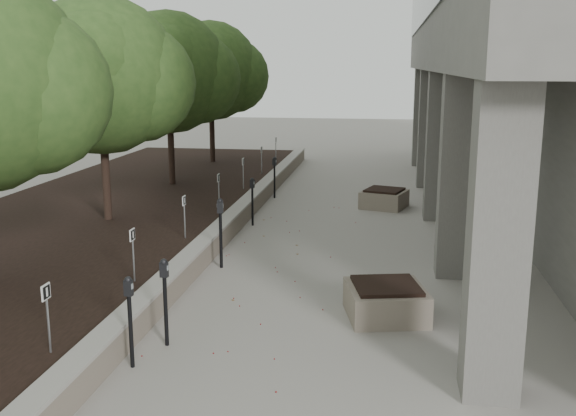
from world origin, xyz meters
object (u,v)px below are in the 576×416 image
Objects in this scene: parking_meter_4 at (252,202)px; parking_meter_5 at (275,177)px; crabapple_tree_4 at (169,98)px; planter_back at (384,198)px; parking_meter_3 at (221,233)px; crabapple_tree_5 at (211,92)px; parking_meter_1 at (130,322)px; planter_front at (386,300)px; crabapple_tree_3 at (102,109)px; parking_meter_2 at (165,302)px.

parking_meter_4 is 3.68m from parking_meter_5.
planter_back is at bearing -6.27° from crabapple_tree_4.
parking_meter_3 is 1.12× the size of parking_meter_5.
parking_meter_5 is (3.31, -4.84, -2.46)m from crabapple_tree_5.
parking_meter_1 is at bearing -74.02° from parking_meter_5.
parking_meter_1 reaches higher than planter_front.
planter_front is (6.88, -9.54, -2.83)m from crabapple_tree_4.
crabapple_tree_5 is 4.07× the size of parking_meter_1.
crabapple_tree_3 is 6.61m from parking_meter_5.
crabapple_tree_4 is 4.13m from parking_meter_5.
parking_meter_4 is at bearing 95.13° from parking_meter_2.
parking_meter_1 is 0.98× the size of parking_meter_2.
planter_back is (3.40, 11.23, -0.39)m from parking_meter_1.
crabapple_tree_4 reaches higher than parking_meter_3.
parking_meter_1 is (3.37, -11.97, -2.45)m from crabapple_tree_4.
planter_back is at bearing 90.70° from planter_front.
planter_back is at bearing -40.31° from crabapple_tree_5.
crabapple_tree_5 is 3.67× the size of parking_meter_3.
crabapple_tree_3 reaches higher than parking_meter_2.
parking_meter_3 is 4.14m from planter_front.
parking_meter_1 is 1.11× the size of planter_back.
crabapple_tree_4 is 8.38m from parking_meter_3.
planter_back is at bearing 32.15° from crabapple_tree_3.
crabapple_tree_4 reaches higher than parking_meter_4.
parking_meter_2 is at bearing -99.72° from parking_meter_3.
planter_front is at bearing -54.10° from parking_meter_5.
parking_meter_2 is at bearing 78.05° from parking_meter_1.
parking_meter_5 is at bearing 110.20° from parking_meter_4.
planter_front is (6.88, -14.54, -2.83)m from crabapple_tree_5.
planter_back is at bearing 78.18° from parking_meter_1.
crabapple_tree_5 is 9.32m from planter_back.
parking_meter_4 is at bearing -46.34° from crabapple_tree_4.
parking_meter_3 reaches higher than parking_meter_1.
parking_meter_1 reaches higher than parking_meter_4.
crabapple_tree_4 is (0.00, 5.00, 0.00)m from crabapple_tree_3.
crabapple_tree_3 is at bearing -106.99° from parking_meter_5.
crabapple_tree_4 is at bearing -90.00° from crabapple_tree_5.
crabapple_tree_5 reaches higher than parking_meter_2.
crabapple_tree_3 is 4.76m from parking_meter_3.
crabapple_tree_4 reaches higher than planter_back.
parking_meter_1 is at bearing -103.74° from parking_meter_2.
parking_meter_3 is 1.16× the size of parking_meter_4.
parking_meter_3 is at bearing -116.99° from planter_back.
crabapple_tree_4 is at bearing 111.13° from parking_meter_2.
crabapple_tree_3 is 4.11× the size of parking_meter_5.
planter_front is at bearing -54.20° from crabapple_tree_4.
parking_meter_4 is at bearing 120.33° from planter_front.
planter_front is (6.88, -4.54, -2.83)m from crabapple_tree_3.
crabapple_tree_4 is 3.67× the size of parking_meter_3.
crabapple_tree_4 and crabapple_tree_5 have the same top height.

